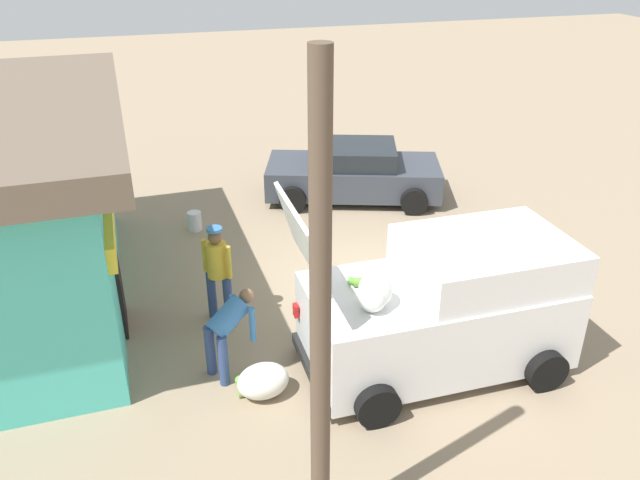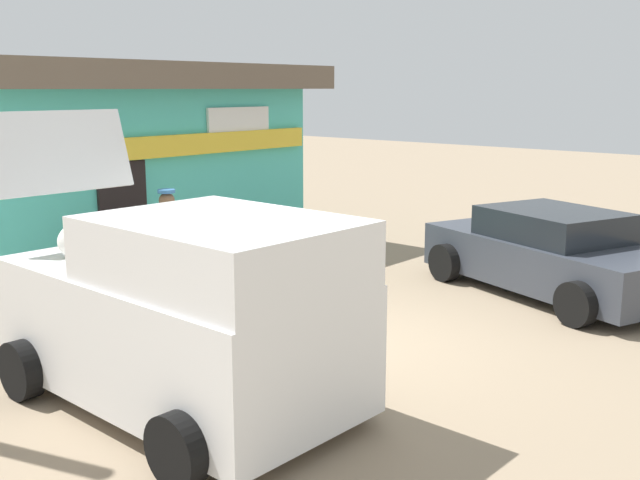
% 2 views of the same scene
% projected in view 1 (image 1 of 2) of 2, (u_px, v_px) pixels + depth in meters
% --- Properties ---
extents(ground_plane, '(60.00, 60.00, 0.00)m').
position_uv_depth(ground_plane, '(366.00, 283.00, 11.85)').
color(ground_plane, gray).
extents(storefront_bar, '(7.47, 4.21, 3.58)m').
position_uv_depth(storefront_bar, '(7.00, 207.00, 10.36)').
color(storefront_bar, '#4CC6B7').
rests_on(storefront_bar, ground_plane).
extents(delivery_van, '(2.26, 4.11, 2.90)m').
position_uv_depth(delivery_van, '(445.00, 306.00, 9.34)').
color(delivery_van, white).
rests_on(delivery_van, ground_plane).
extents(parked_sedan, '(3.12, 4.45, 1.32)m').
position_uv_depth(parked_sedan, '(353.00, 173.00, 15.24)').
color(parked_sedan, '#383D47').
rests_on(parked_sedan, ground_plane).
extents(vendor_standing, '(0.48, 0.48, 1.72)m').
position_uv_depth(vendor_standing, '(217.00, 268.00, 10.36)').
color(vendor_standing, navy).
rests_on(vendor_standing, ground_plane).
extents(customer_bending, '(0.70, 0.80, 1.30)m').
position_uv_depth(customer_bending, '(228.00, 327.00, 9.18)').
color(customer_bending, navy).
rests_on(customer_bending, ground_plane).
extents(unloaded_banana_pile, '(0.76, 0.80, 0.49)m').
position_uv_depth(unloaded_banana_pile, '(263.00, 381.00, 9.00)').
color(unloaded_banana_pile, silver).
rests_on(unloaded_banana_pile, ground_plane).
extents(paint_bucket, '(0.30, 0.30, 0.41)m').
position_uv_depth(paint_bucket, '(195.00, 221.00, 13.80)').
color(paint_bucket, silver).
rests_on(paint_bucket, ground_plane).
extents(utility_pole, '(0.20, 0.20, 5.29)m').
position_uv_depth(utility_pole, '(320.00, 337.00, 5.87)').
color(utility_pole, brown).
rests_on(utility_pole, ground_plane).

